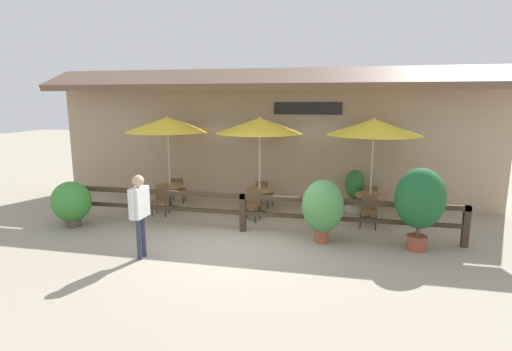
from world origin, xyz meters
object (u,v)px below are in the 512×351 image
at_px(potted_plant_entrance_palm, 323,207).
at_px(chair_near_streetside, 161,199).
at_px(dining_table_far, 370,199).
at_px(potted_plant_broad_leaf, 355,190).
at_px(patio_umbrella_near, 168,124).
at_px(chair_middle_streetside, 252,203).
at_px(dining_table_near, 170,190).
at_px(dining_table_middle, 260,194).
at_px(chair_near_wallside, 178,189).
at_px(patio_umbrella_far, 374,127).
at_px(pedestrian, 139,205).
at_px(patio_umbrella_middle, 260,126).
at_px(potted_plant_corner_fern, 71,202).
at_px(chair_far_wallside, 369,198).
at_px(potted_plant_small_flowering, 420,200).
at_px(chair_far_streetside, 369,209).
at_px(chair_middle_wallside, 263,192).

bearing_deg(potted_plant_entrance_palm, chair_near_streetside, 163.90).
distance_m(dining_table_far, potted_plant_broad_leaf, 0.91).
bearing_deg(patio_umbrella_near, dining_table_far, 0.77).
xyz_separation_m(patio_umbrella_near, potted_plant_entrance_palm, (4.65, -1.99, -1.70)).
distance_m(patio_umbrella_near, chair_middle_streetside, 3.45).
bearing_deg(dining_table_near, dining_table_middle, 1.41).
bearing_deg(chair_near_wallside, patio_umbrella_far, 161.94).
bearing_deg(potted_plant_entrance_palm, pedestrian, -154.30).
xyz_separation_m(potted_plant_entrance_palm, pedestrian, (-3.62, -1.74, 0.29)).
height_order(dining_table_near, chair_middle_streetside, chair_middle_streetside).
relative_size(patio_umbrella_middle, potted_plant_broad_leaf, 2.27).
height_order(chair_near_streetside, dining_table_far, chair_near_streetside).
bearing_deg(chair_near_wallside, chair_middle_streetside, 142.61).
bearing_deg(potted_plant_corner_fern, chair_near_wallside, 58.80).
bearing_deg(chair_far_wallside, dining_table_near, -2.72).
bearing_deg(chair_near_wallside, patio_umbrella_near, 81.46).
distance_m(chair_near_streetside, chair_middle_streetside, 2.67).
relative_size(dining_table_near, potted_plant_entrance_palm, 0.56).
bearing_deg(patio_umbrella_far, potted_plant_broad_leaf, 115.72).
distance_m(patio_umbrella_middle, dining_table_middle, 1.97).
xyz_separation_m(potted_plant_small_flowering, pedestrian, (-5.69, -1.72, 0.01)).
height_order(dining_table_middle, potted_plant_entrance_palm, potted_plant_entrance_palm).
bearing_deg(patio_umbrella_middle, chair_far_wallside, 11.79).
distance_m(chair_middle_streetside, potted_plant_broad_leaf, 3.15).
relative_size(dining_table_middle, potted_plant_small_flowering, 0.45).
bearing_deg(dining_table_far, patio_umbrella_far, 0.00).
bearing_deg(chair_middle_streetside, chair_near_wallside, 162.62).
bearing_deg(chair_near_streetside, patio_umbrella_middle, 8.38).
distance_m(patio_umbrella_middle, potted_plant_corner_fern, 5.38).
bearing_deg(patio_umbrella_middle, potted_plant_broad_leaf, 17.08).
xyz_separation_m(patio_umbrella_near, dining_table_far, (5.83, 0.08, -1.97)).
bearing_deg(pedestrian, chair_near_streetside, -159.82).
distance_m(patio_umbrella_far, potted_plant_small_flowering, 2.69).
bearing_deg(chair_far_streetside, dining_table_middle, 174.24).
distance_m(chair_near_streetside, potted_plant_corner_fern, 2.35).
bearing_deg(patio_umbrella_middle, dining_table_near, -178.59).
bearing_deg(chair_near_streetside, chair_middle_wallside, 20.98).
height_order(patio_umbrella_near, chair_middle_wallside, patio_umbrella_near).
bearing_deg(dining_table_middle, dining_table_near, -178.59).
xyz_separation_m(chair_near_streetside, potted_plant_small_flowering, (6.71, -1.37, 0.66)).
bearing_deg(potted_plant_entrance_palm, chair_far_wallside, 66.09).
bearing_deg(chair_far_wallside, chair_far_streetside, 76.79).
bearing_deg(dining_table_middle, dining_table_far, 0.20).
xyz_separation_m(patio_umbrella_far, chair_far_streetside, (-0.06, -0.64, -2.08)).
height_order(potted_plant_small_flowering, potted_plant_broad_leaf, potted_plant_small_flowering).
bearing_deg(dining_table_middle, potted_plant_corner_fern, -153.49).
bearing_deg(chair_middle_streetside, chair_middle_wallside, 95.69).
bearing_deg(dining_table_middle, chair_far_streetside, -11.69).
bearing_deg(potted_plant_broad_leaf, potted_plant_corner_fern, -156.86).
bearing_deg(chair_middle_streetside, chair_near_streetside, -171.72).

